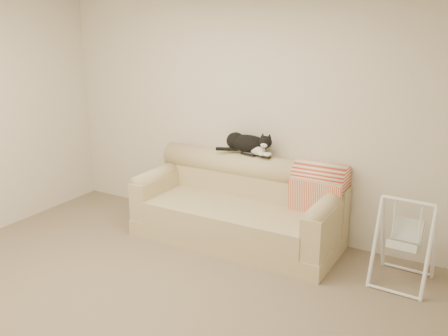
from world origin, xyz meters
name	(u,v)px	position (x,y,z in m)	size (l,w,h in m)	color
ground_plane	(146,309)	(0.00, 0.00, 0.00)	(5.00, 5.00, 0.00)	#726250
room_shell	(137,129)	(0.00, 0.00, 1.53)	(5.04, 4.04, 2.60)	beige
sofa	(239,208)	(0.01, 1.62, 0.35)	(2.20, 0.93, 0.90)	tan
remote_a	(248,154)	(0.00, 1.83, 0.91)	(0.19, 0.08, 0.03)	black
remote_b	(263,156)	(0.19, 1.83, 0.91)	(0.18, 0.08, 0.02)	black
tuxedo_cat	(248,143)	(-0.02, 1.86, 1.02)	(0.65, 0.26, 0.25)	black
throw_blanket	(320,181)	(0.82, 1.84, 0.72)	(0.55, 0.38, 0.58)	red
baby_swing	(405,241)	(1.74, 1.52, 0.40)	(0.51, 0.55, 0.81)	white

